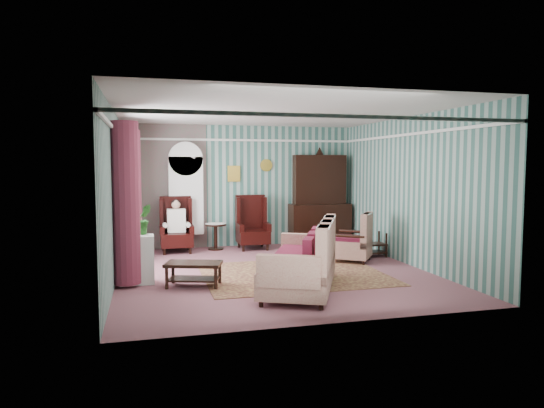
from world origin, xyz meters
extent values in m
plane|color=#8B505C|center=(0.00, 0.00, 0.00)|extent=(6.00, 6.00, 0.00)
cube|color=#37645B|center=(0.00, 3.00, 1.45)|extent=(5.50, 0.02, 2.90)
cube|color=#37645B|center=(0.00, -3.00, 1.45)|extent=(5.50, 0.02, 2.90)
cube|color=#37645B|center=(-2.75, 0.00, 1.45)|extent=(0.02, 6.00, 2.90)
cube|color=#37645B|center=(2.75, 0.00, 1.45)|extent=(0.02, 6.00, 2.90)
cube|color=beige|center=(0.00, 0.00, 2.90)|extent=(5.50, 6.00, 0.02)
cube|color=#8C4759|center=(-1.80, 2.99, 1.45)|extent=(1.90, 0.01, 2.90)
cube|color=white|center=(0.00, 0.00, 2.55)|extent=(5.50, 6.00, 0.05)
cube|color=white|center=(-2.72, 0.60, 1.55)|extent=(0.04, 1.50, 1.90)
cylinder|color=#853245|center=(-2.55, -0.45, 1.35)|extent=(0.44, 0.44, 2.60)
cylinder|color=#853245|center=(-2.55, 1.65, 1.35)|extent=(0.44, 0.44, 2.60)
cube|color=gold|center=(-0.20, 2.97, 1.75)|extent=(0.30, 0.03, 0.38)
cube|color=white|center=(-1.35, 2.84, 1.12)|extent=(0.80, 0.28, 2.24)
cube|color=black|center=(1.90, 2.72, 1.18)|extent=(1.50, 0.56, 2.36)
cube|color=black|center=(-1.60, 2.45, 0.62)|extent=(0.76, 0.80, 1.25)
cube|color=black|center=(0.15, 2.45, 0.62)|extent=(0.76, 0.80, 1.25)
cylinder|color=black|center=(-0.70, 2.60, 0.30)|extent=(0.50, 0.50, 0.60)
cube|color=black|center=(2.47, 0.90, 0.27)|extent=(0.45, 0.38, 0.54)
cube|color=white|center=(-2.40, -0.30, 0.40)|extent=(0.55, 0.35, 0.80)
cube|color=#461817|center=(0.30, -0.30, 0.01)|extent=(3.20, 2.60, 0.01)
cube|color=beige|center=(0.08, -1.37, 0.54)|extent=(1.80, 2.43, 1.07)
cube|color=beige|center=(1.79, 0.55, 0.46)|extent=(1.12, 1.13, 0.93)
cube|color=black|center=(-1.51, -0.71, 0.20)|extent=(0.99, 0.73, 0.39)
imported|color=#1E5219|center=(-2.48, -0.35, 0.99)|extent=(0.39, 0.35, 0.39)
imported|color=#21561B|center=(-2.29, -0.16, 1.05)|extent=(0.34, 0.32, 0.51)
imported|color=#1B561F|center=(-2.51, -0.29, 0.97)|extent=(0.26, 0.26, 0.35)
camera|label=1|loc=(-2.20, -8.50, 1.97)|focal=32.00mm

